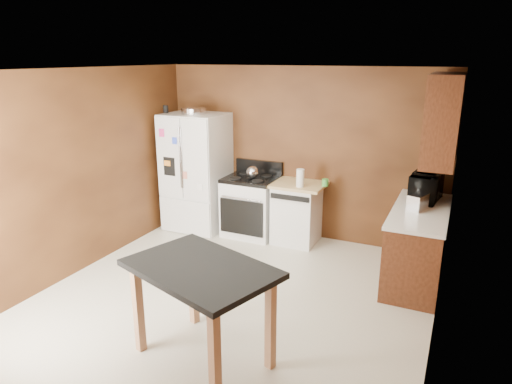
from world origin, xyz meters
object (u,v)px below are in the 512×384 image
Objects in this scene: green_canister at (325,182)px; refrigerator at (196,172)px; dishwasher at (297,212)px; island at (201,281)px; roasting_pan at (194,111)px; pen_cup at (166,109)px; kettle at (252,172)px; gas_range at (251,205)px; paper_towel at (300,178)px; microwave at (426,187)px; toaster at (418,202)px.

green_canister is 2.03m from refrigerator.
dishwasher is 0.60× the size of island.
pen_cup is at bearing -170.84° from roasting_pan.
dishwasher is at bearing 93.32° from island.
roasting_pan is 1.98× the size of kettle.
gas_range is 0.75× the size of island.
pen_cup reaches higher than paper_towel.
dishwasher is 2.93m from island.
refrigerator reaches higher than microwave.
pen_cup reaches higher than roasting_pan.
roasting_pan is at bearing 9.16° from pen_cup.
gas_range is (-0.81, 0.13, -0.55)m from paper_towel.
gas_range is (0.89, 0.10, -1.38)m from roasting_pan.
toaster is (3.74, -0.34, -0.86)m from pen_cup.
paper_towel is 0.23× the size of gas_range.
toaster reaches higher than green_canister.
microwave is (1.33, -0.11, 0.12)m from green_canister.
pen_cup reaches higher than kettle.
green_canister is 0.06× the size of refrigerator.
gas_range is (-0.04, 0.05, -0.53)m from kettle.
pen_cup is 3.67m from island.
kettle is 0.87m from dishwasher.
green_canister is 0.63m from dishwasher.
kettle reaches higher than island.
roasting_pan is 0.20× the size of refrigerator.
toaster is at bearing 57.59° from island.
toaster is at bearing -178.44° from microwave.
gas_range is (0.91, 0.06, -0.44)m from refrigerator.
paper_towel reaches higher than kettle.
island is at bearing 158.95° from microwave.
toaster is 0.23× the size of gas_range.
refrigerator reaches higher than kettle.
dishwasher is at bearing 120.66° from paper_towel.
paper_towel is at bearing 100.28° from microwave.
pen_cup is 0.08× the size of island.
paper_towel is (2.15, 0.04, -0.84)m from pen_cup.
green_canister is 0.11× the size of dishwasher.
green_canister is at bearing 85.54° from island.
roasting_pan reaches higher than gas_range.
toaster is (2.35, -0.47, -0.00)m from kettle.
gas_range is at bearing 96.36° from microwave.
toaster is at bearing -17.68° from dishwasher.
island is (-0.23, -2.93, -0.17)m from green_canister.
kettle is at bearing 173.49° from paper_towel.
pen_cup is 0.06× the size of refrigerator.
microwave is at bearing 1.65° from pen_cup.
roasting_pan is at bearing -175.77° from green_canister.
gas_range is 1.24× the size of dishwasher.
roasting_pan is 0.95m from refrigerator.
pen_cup reaches higher than dishwasher.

